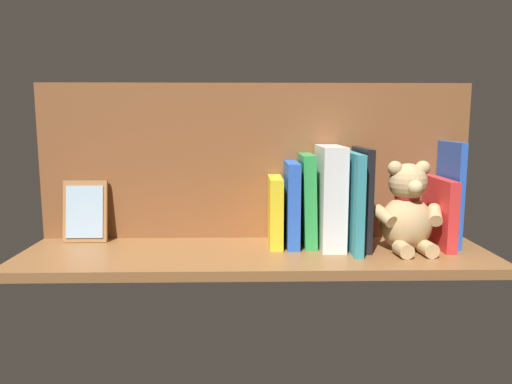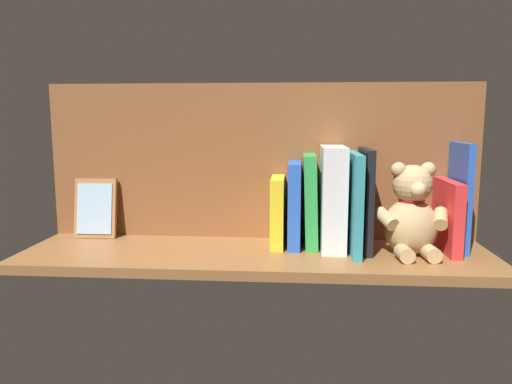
{
  "view_description": "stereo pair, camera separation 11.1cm",
  "coord_description": "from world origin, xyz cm",
  "px_view_note": "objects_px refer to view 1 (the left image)",
  "views": [
    {
      "loc": [
        2.43,
        109.87,
        30.42
      ],
      "look_at": [
        0.0,
        0.0,
        13.86
      ],
      "focal_mm": 34.05,
      "sensor_mm": 36.0,
      "label": 1
    },
    {
      "loc": [
        -8.67,
        109.56,
        30.42
      ],
      "look_at": [
        0.0,
        0.0,
        13.86
      ],
      "focal_mm": 34.05,
      "sensor_mm": 36.0,
      "label": 2
    }
  ],
  "objects_px": {
    "book_0": "(449,193)",
    "picture_frame_leaning": "(85,211)",
    "dictionary_thick_white": "(330,197)",
    "teddy_bear": "(408,212)"
  },
  "relations": [
    {
      "from": "teddy_bear",
      "to": "picture_frame_leaning",
      "type": "xyz_separation_m",
      "value": [
        0.77,
        -0.1,
        -0.02
      ]
    },
    {
      "from": "picture_frame_leaning",
      "to": "dictionary_thick_white",
      "type": "bearing_deg",
      "value": 174.49
    },
    {
      "from": "dictionary_thick_white",
      "to": "picture_frame_leaning",
      "type": "height_order",
      "value": "dictionary_thick_white"
    },
    {
      "from": "book_0",
      "to": "picture_frame_leaning",
      "type": "height_order",
      "value": "book_0"
    },
    {
      "from": "picture_frame_leaning",
      "to": "book_0",
      "type": "bearing_deg",
      "value": 177.07
    },
    {
      "from": "book_0",
      "to": "picture_frame_leaning",
      "type": "xyz_separation_m",
      "value": [
        0.9,
        -0.05,
        -0.05
      ]
    },
    {
      "from": "book_0",
      "to": "picture_frame_leaning",
      "type": "bearing_deg",
      "value": -2.93
    },
    {
      "from": "book_0",
      "to": "teddy_bear",
      "type": "distance_m",
      "value": 0.14
    },
    {
      "from": "book_0",
      "to": "teddy_bear",
      "type": "relative_size",
      "value": 1.19
    },
    {
      "from": "dictionary_thick_white",
      "to": "teddy_bear",
      "type": "bearing_deg",
      "value": 164.81
    }
  ]
}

